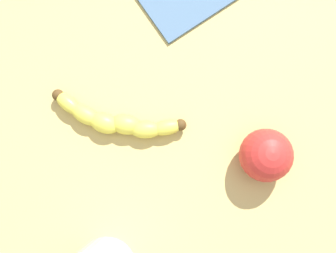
% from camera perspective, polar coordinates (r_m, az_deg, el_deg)
% --- Properties ---
extents(wooden_tabletop, '(1.20, 1.20, 0.03)m').
position_cam_1_polar(wooden_tabletop, '(0.64, -6.03, -0.11)').
color(wooden_tabletop, tan).
rests_on(wooden_tabletop, ground).
extents(banana, '(0.15, 0.18, 0.03)m').
position_cam_1_polar(banana, '(0.61, -7.80, 0.74)').
color(banana, '#F0E249').
rests_on(banana, wooden_tabletop).
extents(apple_fruit, '(0.08, 0.08, 0.08)m').
position_cam_1_polar(apple_fruit, '(0.59, 14.32, -4.19)').
color(apple_fruit, red).
rests_on(apple_fruit, wooden_tabletop).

